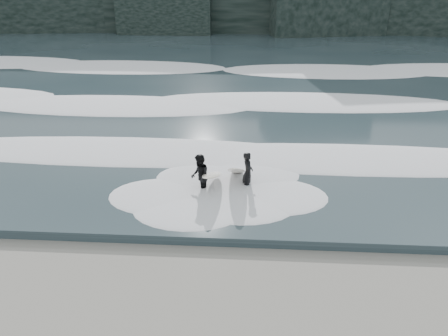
{
  "coord_description": "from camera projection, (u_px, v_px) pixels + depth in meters",
  "views": [
    {
      "loc": [
        1.42,
        -7.21,
        7.32
      ],
      "look_at": [
        0.58,
        6.15,
        1.0
      ],
      "focal_mm": 35.0,
      "sensor_mm": 36.0,
      "label": 1
    }
  ],
  "objects": [
    {
      "name": "ground",
      "position": [
        181.0,
        325.0,
        9.71
      ],
      "size": [
        120.0,
        120.0,
        0.0
      ],
      "primitive_type": "plane",
      "color": "olive",
      "rests_on": "ground"
    },
    {
      "name": "sea",
      "position": [
        234.0,
        59.0,
        35.82
      ],
      "size": [
        90.0,
        52.0,
        0.3
      ],
      "primitive_type": "cube",
      "color": "#2A393F",
      "rests_on": "ground"
    },
    {
      "name": "foam_near",
      "position": [
        214.0,
        151.0,
        17.67
      ],
      "size": [
        60.0,
        3.2,
        0.2
      ],
      "primitive_type": "ellipsoid",
      "color": "white",
      "rests_on": "sea"
    },
    {
      "name": "foam_mid",
      "position": [
        225.0,
        101.0,
        23.98
      ],
      "size": [
        60.0,
        4.0,
        0.24
      ],
      "primitive_type": "ellipsoid",
      "color": "white",
      "rests_on": "sea"
    },
    {
      "name": "foam_far",
      "position": [
        232.0,
        66.0,
        32.09
      ],
      "size": [
        60.0,
        4.8,
        0.3
      ],
      "primitive_type": "ellipsoid",
      "color": "white",
      "rests_on": "sea"
    },
    {
      "name": "surfer_left",
      "position": [
        244.0,
        172.0,
        15.09
      ],
      "size": [
        0.92,
        2.05,
        1.5
      ],
      "color": "black",
      "rests_on": "ground"
    },
    {
      "name": "surfer_right",
      "position": [
        202.0,
        176.0,
        14.75
      ],
      "size": [
        1.14,
        2.03,
        1.55
      ],
      "color": "black",
      "rests_on": "ground"
    }
  ]
}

